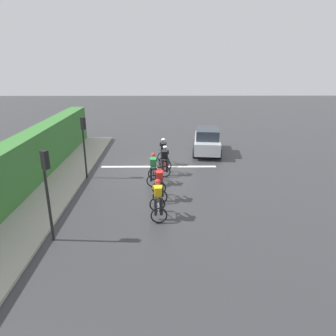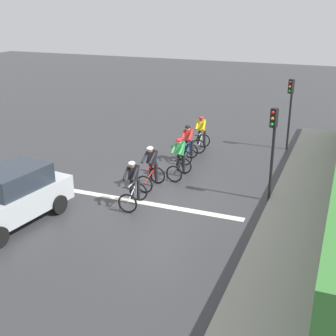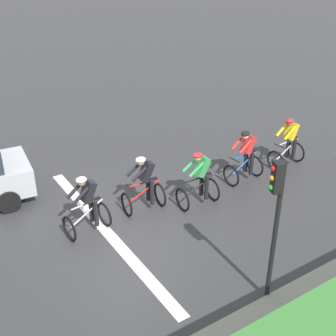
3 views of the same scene
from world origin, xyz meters
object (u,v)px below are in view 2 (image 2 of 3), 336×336
at_px(cyclist_mid, 180,159).
at_px(car_silver, 11,197).
at_px(cyclist_fourth, 151,168).
at_px(cyclist_trailing, 133,185).
at_px(traffic_light_near_crossing, 273,141).
at_px(cyclist_lead, 201,134).
at_px(cyclist_second, 188,144).
at_px(traffic_light_far_junction, 290,103).

xyz_separation_m(cyclist_mid, car_silver, (-3.52, -5.67, 0.08)).
xyz_separation_m(cyclist_fourth, cyclist_trailing, (0.10, -1.73, 0.00)).
bearing_deg(traffic_light_near_crossing, cyclist_trailing, -152.92).
relative_size(cyclist_mid, cyclist_fourth, 1.00).
relative_size(cyclist_mid, traffic_light_near_crossing, 0.50).
distance_m(cyclist_lead, cyclist_fourth, 5.13).
bearing_deg(cyclist_trailing, cyclist_lead, 88.45).
bearing_deg(cyclist_lead, cyclist_second, -90.90).
relative_size(cyclist_lead, cyclist_fourth, 1.00).
bearing_deg(cyclist_second, cyclist_lead, 89.10).
bearing_deg(cyclist_second, car_silver, -112.59).
bearing_deg(traffic_light_near_crossing, cyclist_second, 144.13).
bearing_deg(cyclist_fourth, traffic_light_near_crossing, 5.65).
bearing_deg(traffic_light_far_junction, cyclist_mid, -122.61).
relative_size(cyclist_fourth, traffic_light_near_crossing, 0.50).
distance_m(cyclist_fourth, traffic_light_far_junction, 7.98).
relative_size(cyclist_second, car_silver, 0.39).
bearing_deg(car_silver, cyclist_fourth, 55.64).
xyz_separation_m(car_silver, traffic_light_near_crossing, (7.23, 4.70, 1.35)).
relative_size(cyclist_trailing, car_silver, 0.39).
relative_size(cyclist_fourth, cyclist_trailing, 1.00).
xyz_separation_m(cyclist_fourth, traffic_light_far_junction, (4.02, 6.74, 1.43)).
xyz_separation_m(cyclist_lead, cyclist_trailing, (-0.19, -6.85, 0.00)).
height_order(cyclist_trailing, car_silver, car_silver).
distance_m(car_silver, traffic_light_far_junction, 13.09).
height_order(traffic_light_near_crossing, traffic_light_far_junction, same).
height_order(cyclist_mid, cyclist_fourth, same).
bearing_deg(car_silver, traffic_light_near_crossing, 33.01).
relative_size(cyclist_trailing, traffic_light_near_crossing, 0.50).
bearing_deg(cyclist_mid, traffic_light_far_junction, 57.39).
height_order(cyclist_second, cyclist_mid, same).
relative_size(cyclist_fourth, traffic_light_far_junction, 0.50).
height_order(cyclist_lead, cyclist_trailing, same).
xyz_separation_m(cyclist_trailing, traffic_light_near_crossing, (4.21, 2.15, 1.43)).
distance_m(cyclist_fourth, traffic_light_near_crossing, 4.56).
height_order(cyclist_mid, cyclist_trailing, same).
bearing_deg(cyclist_lead, cyclist_fourth, -93.15).
bearing_deg(cyclist_trailing, traffic_light_near_crossing, 27.08).
xyz_separation_m(cyclist_second, cyclist_trailing, (-0.16, -5.09, 0.00)).
bearing_deg(cyclist_fourth, traffic_light_far_junction, 59.21).
bearing_deg(traffic_light_far_junction, cyclist_trailing, -114.84).
height_order(cyclist_trailing, traffic_light_far_junction, traffic_light_far_junction).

